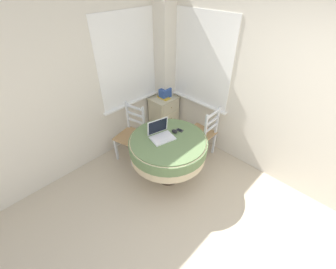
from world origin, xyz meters
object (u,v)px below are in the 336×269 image
round_dining_table (168,147)px  storage_box (165,93)px  dining_chair_near_right_window (203,133)px  corner_cabinet (164,114)px  cell_phone (180,130)px  dining_chair_near_back_window (132,134)px  laptop (161,134)px  computer_mouse (175,131)px  book_on_cabinet (164,98)px

round_dining_table → storage_box: storage_box is taller
dining_chair_near_right_window → corner_cabinet: 1.00m
cell_phone → dining_chair_near_right_window: size_ratio=0.12×
dining_chair_near_back_window → corner_cabinet: (0.92, 0.16, -0.08)m
laptop → corner_cabinet: 1.33m
computer_mouse → cell_phone: bearing=-10.1°
dining_chair_near_back_window → dining_chair_near_right_window: 1.19m
round_dining_table → cell_phone: bearing=5.4°
cell_phone → storage_box: bearing=55.5°
storage_box → laptop: bearing=-138.0°
dining_chair_near_right_window → book_on_cabinet: dining_chair_near_right_window is taller
computer_mouse → corner_cabinet: 1.24m
corner_cabinet → dining_chair_near_right_window: bearing=-94.3°
cell_phone → corner_cabinet: cell_phone is taller
computer_mouse → dining_chair_near_right_window: dining_chair_near_right_window is taller
computer_mouse → dining_chair_near_back_window: (-0.21, 0.77, -0.34)m
computer_mouse → storage_box: 1.17m
corner_cabinet → book_on_cabinet: (-0.02, -0.02, 0.37)m
corner_cabinet → book_on_cabinet: bearing=-133.1°
cell_phone → storage_box: size_ratio=0.54×
storage_box → book_on_cabinet: bearing=-172.9°
dining_chair_near_right_window → storage_box: 1.05m
dining_chair_near_back_window → dining_chair_near_right_window: bearing=-44.6°
dining_chair_near_back_window → book_on_cabinet: (0.90, 0.14, 0.29)m
corner_cabinet → storage_box: size_ratio=3.47×
round_dining_table → storage_box: (0.90, 0.96, 0.19)m
laptop → dining_chair_near_right_window: size_ratio=0.39×
dining_chair_near_right_window → corner_cabinet: (0.07, 0.99, -0.08)m
book_on_cabinet → computer_mouse: bearing=-127.0°
round_dining_table → dining_chair_near_back_window: dining_chair_near_back_window is taller
laptop → corner_cabinet: laptop is taller
storage_box → round_dining_table: bearing=-133.4°
laptop → cell_phone: 0.31m
round_dining_table → dining_chair_near_right_window: 0.82m
round_dining_table → corner_cabinet: round_dining_table is taller
laptop → computer_mouse: laptop is taller
dining_chair_near_back_window → book_on_cabinet: size_ratio=4.08×
storage_box → computer_mouse: bearing=-128.5°
storage_box → corner_cabinet: bearing=152.2°
laptop → storage_box: size_ratio=1.77×
dining_chair_near_right_window → storage_box: bearing=84.2°
dining_chair_near_right_window → cell_phone: bearing=175.0°
storage_box → dining_chair_near_right_window: bearing=-95.8°
computer_mouse → storage_box: (0.73, 0.92, 0.02)m
dining_chair_near_back_window → dining_chair_near_right_window: same height
cell_phone → book_on_cabinet: 1.10m
round_dining_table → cell_phone: cell_phone is taller
round_dining_table → corner_cabinet: 1.33m
dining_chair_near_back_window → book_on_cabinet: bearing=8.9°
cell_phone → dining_chair_near_back_window: 0.90m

